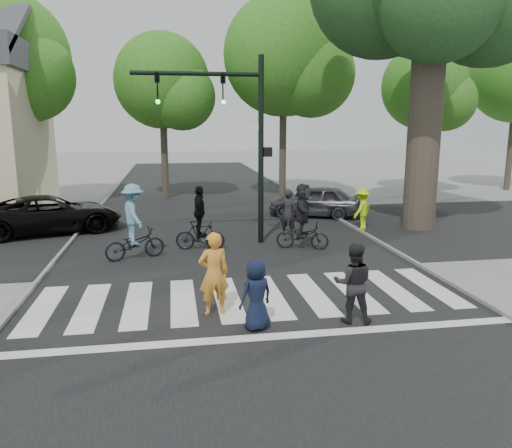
{
  "coord_description": "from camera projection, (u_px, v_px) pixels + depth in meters",
  "views": [
    {
      "loc": [
        -1.65,
        -9.74,
        3.94
      ],
      "look_at": [
        0.5,
        3.0,
        1.3
      ],
      "focal_mm": 35.0,
      "sensor_mm": 36.0,
      "label": 1
    }
  ],
  "objects": [
    {
      "name": "traffic_signal",
      "position": [
        235.0,
        124.0,
        15.73
      ],
      "size": [
        4.45,
        0.29,
        6.0
      ],
      "color": "black",
      "rests_on": "ground"
    },
    {
      "name": "bg_tree_3",
      "position": [
        291.0,
        60.0,
        24.53
      ],
      "size": [
        6.3,
        6.0,
        10.2
      ],
      "color": "brown",
      "rests_on": "ground"
    },
    {
      "name": "bg_tree_2",
      "position": [
        167.0,
        85.0,
        25.07
      ],
      "size": [
        5.04,
        4.8,
        8.4
      ],
      "color": "brown",
      "rests_on": "ground"
    },
    {
      "name": "bystander_hivis",
      "position": [
        362.0,
        209.0,
        18.42
      ],
      "size": [
        1.15,
        1.12,
        1.58
      ],
      "primitive_type": "imported",
      "rotation": [
        0.0,
        0.0,
        3.87
      ],
      "color": "#BEF410",
      "rests_on": "ground"
    },
    {
      "name": "bg_tree_1",
      "position": [
        11.0,
        61.0,
        22.67
      ],
      "size": [
        6.09,
        5.8,
        9.8
      ],
      "color": "brown",
      "rests_on": "ground"
    },
    {
      "name": "pedestrian_woman",
      "position": [
        214.0,
        274.0,
        10.27
      ],
      "size": [
        0.7,
        0.52,
        1.76
      ],
      "primitive_type": "imported",
      "rotation": [
        0.0,
        0.0,
        3.3
      ],
      "color": "orange",
      "rests_on": "ground"
    },
    {
      "name": "curb_right",
      "position": [
        384.0,
        245.0,
        16.11
      ],
      "size": [
        0.1,
        70.0,
        0.1
      ],
      "primitive_type": "cube",
      "color": "gray",
      "rests_on": "ground"
    },
    {
      "name": "road_cross",
      "position": [
        220.0,
        232.0,
        18.19
      ],
      "size": [
        70.0,
        10.0,
        0.01
      ],
      "primitive_type": "cube",
      "color": "black",
      "rests_on": "ground"
    },
    {
      "name": "ground",
      "position": [
        256.0,
        314.0,
        10.46
      ],
      "size": [
        120.0,
        120.0,
        0.0
      ],
      "primitive_type": "plane",
      "color": "gray",
      "rests_on": "ground"
    },
    {
      "name": "crosswalk",
      "position": [
        251.0,
        302.0,
        11.1
      ],
      "size": [
        10.0,
        3.85,
        0.01
      ],
      "color": "silver",
      "rests_on": "ground"
    },
    {
      "name": "curb_left",
      "position": [
        56.0,
        259.0,
        14.46
      ],
      "size": [
        0.1,
        70.0,
        0.1
      ],
      "primitive_type": "cube",
      "color": "gray",
      "rests_on": "ground"
    },
    {
      "name": "bystander_dark",
      "position": [
        288.0,
        212.0,
        17.55
      ],
      "size": [
        0.69,
        0.55,
        1.66
      ],
      "primitive_type": "imported",
      "rotation": [
        0.0,
        0.0,
        2.85
      ],
      "color": "black",
      "rests_on": "ground"
    },
    {
      "name": "cyclist_mid",
      "position": [
        200.0,
        224.0,
        15.54
      ],
      "size": [
        1.6,
        1.0,
        2.02
      ],
      "color": "black",
      "rests_on": "ground"
    },
    {
      "name": "cyclist_left",
      "position": [
        134.0,
        227.0,
        14.45
      ],
      "size": [
        1.85,
        1.29,
        2.22
      ],
      "color": "black",
      "rests_on": "ground"
    },
    {
      "name": "road_stem",
      "position": [
        229.0,
        253.0,
        15.29
      ],
      "size": [
        10.0,
        70.0,
        0.01
      ],
      "primitive_type": "cube",
      "color": "black",
      "rests_on": "ground"
    },
    {
      "name": "car_suv",
      "position": [
        51.0,
        214.0,
        18.02
      ],
      "size": [
        5.36,
        3.62,
        1.36
      ],
      "primitive_type": "imported",
      "rotation": [
        0.0,
        0.0,
        1.87
      ],
      "color": "black",
      "rests_on": "ground"
    },
    {
      "name": "pedestrian_adult",
      "position": [
        353.0,
        283.0,
        9.88
      ],
      "size": [
        0.92,
        0.8,
        1.62
      ],
      "primitive_type": "imported",
      "rotation": [
        0.0,
        0.0,
        2.87
      ],
      "color": "black",
      "rests_on": "ground"
    },
    {
      "name": "pedestrian_child",
      "position": [
        256.0,
        295.0,
        9.55
      ],
      "size": [
        0.81,
        0.69,
        1.4
      ],
      "primitive_type": "imported",
      "rotation": [
        0.0,
        0.0,
        3.56
      ],
      "color": "black",
      "rests_on": "ground"
    },
    {
      "name": "cyclist_right",
      "position": [
        303.0,
        220.0,
        15.62
      ],
      "size": [
        1.74,
        1.61,
        2.09
      ],
      "color": "black",
      "rests_on": "ground"
    },
    {
      "name": "bg_tree_4",
      "position": [
        430.0,
        90.0,
        26.91
      ],
      "size": [
        4.83,
        4.6,
        8.15
      ],
      "color": "brown",
      "rests_on": "ground"
    },
    {
      "name": "car_grey",
      "position": [
        315.0,
        201.0,
        21.16
      ],
      "size": [
        4.21,
        2.98,
        1.33
      ],
      "primitive_type": "imported",
      "rotation": [
        0.0,
        0.0,
        -1.98
      ],
      "color": "#39393F",
      "rests_on": "ground"
    }
  ]
}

